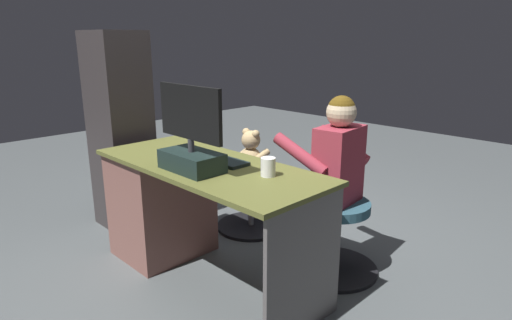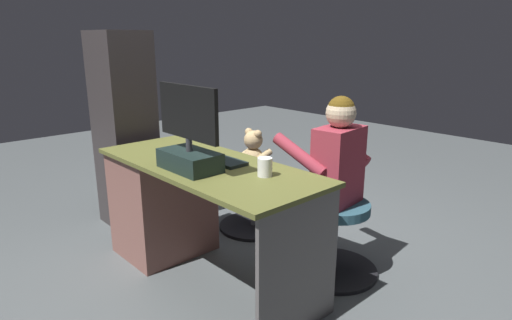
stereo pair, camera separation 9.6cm
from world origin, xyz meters
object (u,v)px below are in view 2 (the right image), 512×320
tv_remote (183,153)px  visitor_chair (334,235)px  monitor (189,145)px  computer_mouse (189,149)px  person (328,169)px  teddy_bear (254,152)px  office_chair_teddy (253,196)px  desk (171,200)px  keyboard (217,159)px  cup (265,167)px

tv_remote → visitor_chair: tv_remote is taller
monitor → computer_mouse: size_ratio=5.36×
monitor → person: (-0.37, -0.78, -0.22)m
teddy_bear → person: (-0.78, 0.09, 0.05)m
tv_remote → visitor_chair: size_ratio=0.26×
monitor → tv_remote: monitor is taller
visitor_chair → office_chair_teddy: bearing=-5.7°
office_chair_teddy → person: bearing=174.3°
desk → tv_remote: size_ratio=10.35×
computer_mouse → person: (-0.71, -0.56, -0.10)m
keyboard → computer_mouse: size_ratio=4.38×
tv_remote → person: bearing=-158.5°
keyboard → computer_mouse: (0.30, 0.00, 0.01)m
office_chair_teddy → person: person is taller
keyboard → visitor_chair: (-0.49, -0.55, -0.51)m
keyboard → computer_mouse: computer_mouse is taller
monitor → computer_mouse: 0.43m
visitor_chair → person: size_ratio=0.50×
monitor → keyboard: size_ratio=1.22×
desk → visitor_chair: 1.11m
monitor → visitor_chair: (-0.45, -0.77, -0.64)m
person → visitor_chair: bearing=174.3°
keyboard → person: size_ratio=0.37×
visitor_chair → monitor: bearing=59.8°
computer_mouse → teddy_bear: 0.66m
keyboard → office_chair_teddy: size_ratio=0.77×
desk → teddy_bear: (-0.04, -0.73, 0.22)m
desk → office_chair_teddy: desk is taller
cup → tv_remote: bearing=5.9°
keyboard → cup: size_ratio=4.13×
desk → visitor_chair: (-0.90, -0.63, -0.14)m
desk → keyboard: size_ratio=3.70×
monitor → keyboard: 0.27m
monitor → person: 0.89m
desk → monitor: size_ratio=3.02×
monitor → visitor_chair: 1.10m
computer_mouse → office_chair_teddy: size_ratio=0.18×
desk → teddy_bear: 0.76m
monitor → computer_mouse: monitor is taller
keyboard → visitor_chair: keyboard is taller
monitor → keyboard: monitor is taller
tv_remote → office_chair_teddy: 0.87m
teddy_bear → monitor: bearing=115.3°
cup → office_chair_teddy: bearing=-38.9°
monitor → teddy_bear: 1.00m
desk → monitor: bearing=162.7°
person → computer_mouse: bearing=38.2°
teddy_bear → visitor_chair: teddy_bear is taller
monitor → person: monitor is taller
keyboard → teddy_bear: teddy_bear is taller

